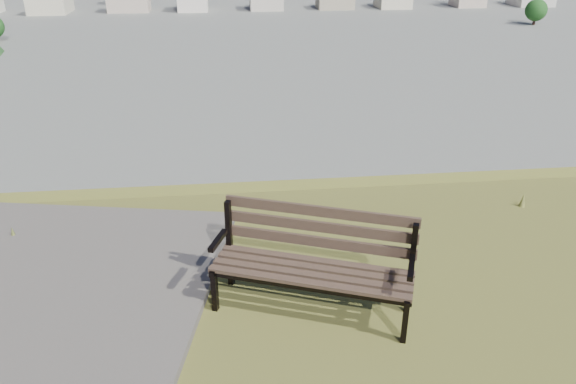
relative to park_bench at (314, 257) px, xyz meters
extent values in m
cube|color=#463428|center=(-0.10, -0.27, -0.09)|extent=(1.77, 0.75, 0.04)
cube|color=#463428|center=(-0.06, -0.16, -0.09)|extent=(1.77, 0.75, 0.04)
cube|color=#463428|center=(-0.02, -0.04, -0.09)|extent=(1.77, 0.75, 0.04)
cube|color=#463428|center=(0.03, 0.07, -0.09)|extent=(1.77, 0.75, 0.04)
cube|color=#463428|center=(0.06, 0.15, 0.07)|extent=(1.75, 0.70, 0.10)
cube|color=#463428|center=(0.07, 0.17, 0.22)|extent=(1.75, 0.70, 0.10)
cube|color=#463428|center=(0.08, 0.20, 0.37)|extent=(1.75, 0.70, 0.10)
cube|color=black|center=(-0.94, 0.02, -0.32)|extent=(0.07, 0.08, 0.45)
cube|color=black|center=(-0.78, 0.44, -0.07)|extent=(0.07, 0.08, 0.95)
cube|color=black|center=(-0.87, 0.22, -0.12)|extent=(0.23, 0.50, 0.05)
cube|color=black|center=(-0.89, 0.17, 0.13)|extent=(0.18, 0.37, 0.05)
cube|color=black|center=(0.72, -0.61, -0.32)|extent=(0.07, 0.08, 0.45)
cube|color=black|center=(0.88, -0.20, -0.07)|extent=(0.07, 0.08, 0.95)
cube|color=black|center=(0.79, -0.42, -0.12)|extent=(0.23, 0.50, 0.05)
cube|color=black|center=(0.77, -0.47, 0.13)|extent=(0.18, 0.37, 0.05)
cube|color=black|center=(-0.11, -0.28, -0.14)|extent=(1.75, 0.70, 0.04)
cube|color=black|center=(0.03, 0.08, -0.14)|extent=(1.75, 0.70, 0.04)
cube|color=#59534D|center=(-2.67, -0.05, -0.51)|extent=(3.94, 4.99, 0.09)
cone|color=olive|center=(-3.28, 1.56, -0.45)|extent=(0.08, 0.08, 0.19)
cone|color=olive|center=(3.02, 1.76, -0.46)|extent=(0.08, 0.08, 0.18)
cube|color=beige|center=(-59.38, 198.56, -22.05)|extent=(11.00, 11.00, 7.00)
cube|color=#BAAE9F|center=(-35.38, 198.56, -22.05)|extent=(11.00, 11.00, 7.00)
cube|color=#B8A392|center=(-11.38, 198.56, -22.05)|extent=(11.00, 11.00, 7.00)
cylinder|color=#38241C|center=(90.62, 158.56, -24.50)|extent=(0.80, 0.80, 2.10)
sphere|color=black|center=(90.62, 158.56, -21.35)|extent=(6.30, 6.30, 6.30)
cylinder|color=#38241C|center=(-39.38, 218.56, -24.20)|extent=(0.80, 0.80, 2.70)
camera|label=1|loc=(-0.72, -4.38, 2.83)|focal=35.00mm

